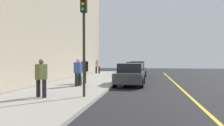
# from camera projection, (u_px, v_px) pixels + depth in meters

# --- Properties ---
(ground_plane) EXTENTS (56.00, 56.00, 0.00)m
(ground_plane) POSITION_uv_depth(u_px,v_px,m) (130.00, 85.00, 16.15)
(ground_plane) COLOR black
(sidewalk) EXTENTS (28.00, 4.60, 0.15)m
(sidewalk) POSITION_uv_depth(u_px,v_px,m) (85.00, 83.00, 16.66)
(sidewalk) COLOR gray
(sidewalk) RESTS_ON ground
(lane_stripe_centre) EXTENTS (28.00, 0.14, 0.01)m
(lane_stripe_centre) POSITION_uv_depth(u_px,v_px,m) (178.00, 86.00, 15.66)
(lane_stripe_centre) COLOR gold
(lane_stripe_centre) RESTS_ON ground
(snow_bank_curb) EXTENTS (5.86, 0.56, 0.22)m
(snow_bank_curb) POSITION_uv_depth(u_px,v_px,m) (123.00, 81.00, 17.73)
(snow_bank_curb) COLOR white
(snow_bank_curb) RESTS_ON ground
(parked_car_silver) EXTENTS (4.27, 1.93, 1.51)m
(parked_car_silver) POSITION_uv_depth(u_px,v_px,m) (137.00, 67.00, 28.36)
(parked_car_silver) COLOR black
(parked_car_silver) RESTS_ON ground
(parked_car_navy) EXTENTS (4.55, 2.02, 1.51)m
(parked_car_navy) POSITION_uv_depth(u_px,v_px,m) (136.00, 70.00, 22.36)
(parked_car_navy) COLOR black
(parked_car_navy) RESTS_ON ground
(parked_car_charcoal) EXTENTS (4.16, 1.97, 1.51)m
(parked_car_charcoal) POSITION_uv_depth(u_px,v_px,m) (130.00, 74.00, 15.89)
(parked_car_charcoal) COLOR black
(parked_car_charcoal) RESTS_ON ground
(pedestrian_blue_coat) EXTENTS (0.54, 0.51, 1.68)m
(pedestrian_blue_coat) POSITION_uv_depth(u_px,v_px,m) (78.00, 71.00, 14.23)
(pedestrian_blue_coat) COLOR black
(pedestrian_blue_coat) RESTS_ON sidewalk
(pedestrian_tan_coat) EXTENTS (0.49, 0.53, 1.64)m
(pedestrian_tan_coat) POSITION_uv_depth(u_px,v_px,m) (98.00, 66.00, 26.29)
(pedestrian_tan_coat) COLOR black
(pedestrian_tan_coat) RESTS_ON sidewalk
(pedestrian_olive_coat) EXTENTS (0.52, 0.52, 1.66)m
(pedestrian_olive_coat) POSITION_uv_depth(u_px,v_px,m) (41.00, 77.00, 10.10)
(pedestrian_olive_coat) COLOR black
(pedestrian_olive_coat) RESTS_ON sidewalk
(pedestrian_black_coat) EXTENTS (0.55, 0.53, 1.72)m
(pedestrian_black_coat) POSITION_uv_depth(u_px,v_px,m) (85.00, 70.00, 15.93)
(pedestrian_black_coat) COLOR black
(pedestrian_black_coat) RESTS_ON sidewalk
(traffic_light_pole) EXTENTS (0.35, 0.26, 4.42)m
(traffic_light_pole) POSITION_uv_depth(u_px,v_px,m) (84.00, 29.00, 10.23)
(traffic_light_pole) COLOR #2D2D19
(traffic_light_pole) RESTS_ON sidewalk
(rolling_suitcase) EXTENTS (0.34, 0.22, 0.93)m
(rolling_suitcase) POSITION_uv_depth(u_px,v_px,m) (79.00, 81.00, 14.75)
(rolling_suitcase) COLOR #191E38
(rolling_suitcase) RESTS_ON sidewalk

